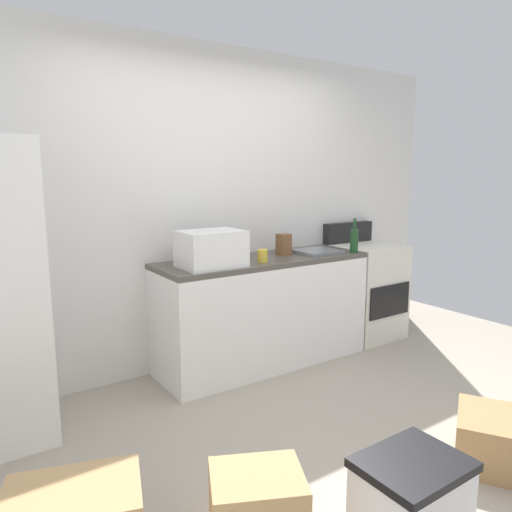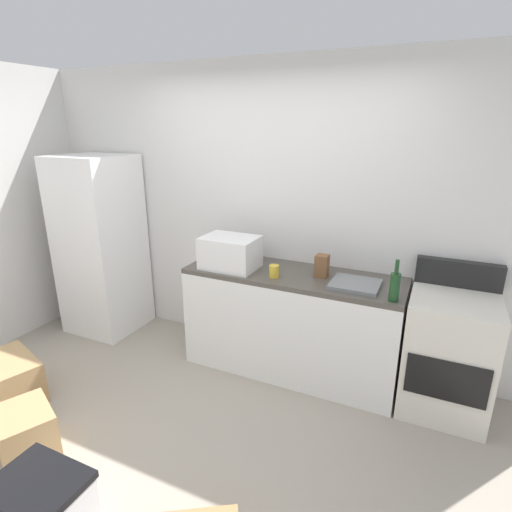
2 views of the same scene
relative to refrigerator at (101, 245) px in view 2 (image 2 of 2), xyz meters
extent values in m
plane|color=#9E9384|center=(1.75, -1.15, -0.89)|extent=(6.00, 6.00, 0.00)
cube|color=silver|center=(1.75, 0.40, 0.41)|extent=(5.00, 0.10, 2.60)
cube|color=white|center=(2.05, 0.05, -0.46)|extent=(1.80, 0.60, 0.86)
cube|color=#4C473F|center=(2.05, 0.05, -0.01)|extent=(1.80, 0.60, 0.04)
cube|color=white|center=(0.00, 0.00, 0.00)|extent=(0.68, 0.66, 1.79)
cube|color=silver|center=(3.27, 0.05, -0.44)|extent=(0.60, 0.60, 0.90)
cube|color=black|center=(3.27, -0.25, -0.47)|extent=(0.52, 0.02, 0.30)
cube|color=black|center=(3.27, 0.31, 0.11)|extent=(0.60, 0.08, 0.20)
cube|color=white|center=(1.52, -0.04, 0.14)|extent=(0.46, 0.34, 0.27)
cube|color=slate|center=(2.57, -0.02, 0.02)|extent=(0.36, 0.32, 0.03)
cylinder|color=#193F1E|center=(2.87, -0.17, 0.11)|extent=(0.07, 0.07, 0.20)
cylinder|color=#193F1E|center=(2.87, -0.17, 0.26)|extent=(0.03, 0.03, 0.10)
cylinder|color=gold|center=(1.94, -0.10, 0.06)|extent=(0.08, 0.08, 0.10)
cube|color=brown|center=(2.28, 0.08, 0.10)|extent=(0.10, 0.10, 0.18)
cube|color=tan|center=(0.19, -1.27, -0.73)|extent=(0.63, 0.52, 0.34)
cube|color=tan|center=(0.85, -1.62, -0.72)|extent=(0.49, 0.46, 0.35)
cube|color=black|center=(1.43, -1.95, -0.53)|extent=(0.46, 0.36, 0.04)
camera|label=1|loc=(-0.17, -3.12, 0.69)|focal=33.60mm
camera|label=2|loc=(3.08, -2.91, 1.18)|focal=28.44mm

